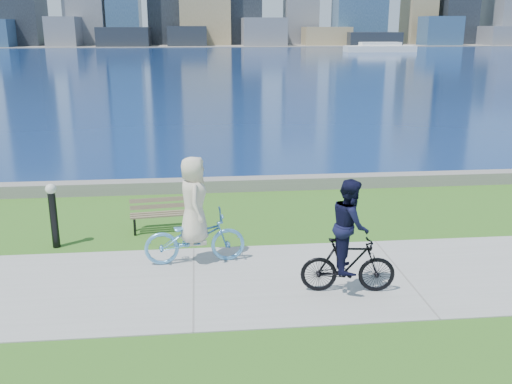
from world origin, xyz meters
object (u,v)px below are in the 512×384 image
Objects in this scene: bollard_lamp at (53,211)px; cyclist_woman at (194,224)px; cyclist_man at (349,246)px; park_bench at (161,212)px.

cyclist_woman is (2.99, -1.16, 0.01)m from bollard_lamp.
cyclist_woman is 1.04× the size of cyclist_man.
bollard_lamp is 0.65× the size of cyclist_woman.
cyclist_woman is at bearing 65.91° from cyclist_man.
cyclist_man is at bearing -124.84° from cyclist_woman.
bollard_lamp is at bearing -165.36° from park_bench.
bollard_lamp is (-2.22, -0.85, 0.36)m from park_bench.
bollard_lamp is 3.21m from cyclist_woman.
park_bench is at bearing 50.49° from cyclist_man.
park_bench is 2.18m from cyclist_woman.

